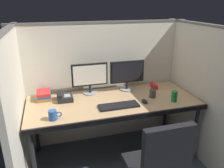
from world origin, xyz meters
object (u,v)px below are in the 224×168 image
Objects in this scene: desk at (114,105)px; computer_mouse at (145,101)px; desk_phone at (64,97)px; monitor_left at (90,77)px; coffee_mug at (53,115)px; red_stapler at (154,86)px; monitor_right at (127,74)px; pen_cup at (153,93)px; keyboard_main at (119,106)px; book_stack at (44,95)px; soda_can at (174,96)px.

computer_mouse is (0.32, -0.14, 0.07)m from desk.
computer_mouse is 0.90m from desk_phone.
monitor_left is 0.73m from coffee_mug.
monitor_right is at bearing 173.89° from red_stapler.
computer_mouse is at bearing 6.29° from coffee_mug.
pen_cup is at bearing -25.41° from monitor_left.
monitor_right is 0.54m from keyboard_main.
desk is 0.48m from pen_cup.
desk_phone is at bearing -24.88° from book_stack.
monitor_right is at bearing 60.60° from keyboard_main.
monitor_left is 4.48× the size of computer_mouse.
monitor_left is 1.00× the size of monitor_right.
desk is 0.35m from computer_mouse.
soda_can is (0.18, -0.17, 0.01)m from pen_cup.
monitor_left is 2.59× the size of pen_cup.
coffee_mug is at bearing -150.50° from monitor_right.
desk is 12.67× the size of red_stapler.
book_stack is (-1.07, 0.42, 0.03)m from computer_mouse.
soda_can is at bearing -3.63° from keyboard_main.
monitor_left is at bearing 150.36° from soda_can.
keyboard_main is at bearing -63.68° from monitor_left.
desk is at bearing 94.16° from keyboard_main.
book_stack is at bearing 179.99° from monitor_right.
desk is 8.70× the size of book_stack.
soda_can is (1.40, -0.48, 0.02)m from book_stack.
pen_cup is 1.15m from coffee_mug.
desk is 11.45× the size of pen_cup.
pen_cup is at bearing 137.60° from soda_can.
desk_phone is (-0.85, 0.31, 0.02)m from computer_mouse.
computer_mouse is (0.31, 0.02, 0.01)m from keyboard_main.
coffee_mug is at bearing -130.58° from monitor_left.
book_stack is at bearing 98.91° from coffee_mug.
red_stapler is at bearing 94.39° from soda_can.
coffee_mug is at bearing -108.51° from desk_phone.
monitor_left reaches higher than red_stapler.
soda_can reaches higher than red_stapler.
coffee_mug is at bearing -172.55° from keyboard_main.
computer_mouse is at bearing -39.06° from monitor_left.
desk_phone is at bearing 162.45° from soda_can.
soda_can is (1.18, -0.37, 0.03)m from desk_phone.
pen_cup reaches higher than book_stack.
book_stack reaches higher than keyboard_main.
book_stack is at bearing 150.32° from keyboard_main.
monitor_left and monitor_right have the same top height.
coffee_mug is (-0.68, -0.09, 0.04)m from keyboard_main.
pen_cup is 1.11× the size of red_stapler.
desk is at bearing 20.39° from coffee_mug.
red_stapler is (0.36, -0.04, -0.19)m from monitor_right.
red_stapler is 1.19× the size of coffee_mug.
soda_can reaches higher than computer_mouse.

